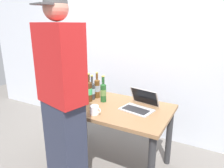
{
  "coord_description": "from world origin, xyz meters",
  "views": [
    {
      "loc": [
        1.05,
        -1.89,
        1.64
      ],
      "look_at": [
        0.02,
        0.0,
        0.99
      ],
      "focal_mm": 33.98,
      "sensor_mm": 36.0,
      "label": 1
    }
  ],
  "objects_px": {
    "beer_bottle_green": "(89,90)",
    "coffee_mug": "(94,110)",
    "person_figure": "(63,106)",
    "beer_bottle_dark": "(97,88)",
    "beer_bottle_brown": "(103,92)",
    "beer_bottle_amber": "(92,90)",
    "laptop": "(140,105)"
  },
  "relations": [
    {
      "from": "beer_bottle_brown",
      "to": "coffee_mug",
      "type": "bearing_deg",
      "value": -73.86
    },
    {
      "from": "beer_bottle_brown",
      "to": "beer_bottle_amber",
      "type": "height_order",
      "value": "beer_bottle_brown"
    },
    {
      "from": "laptop",
      "to": "person_figure",
      "type": "height_order",
      "value": "person_figure"
    },
    {
      "from": "beer_bottle_amber",
      "to": "person_figure",
      "type": "relative_size",
      "value": 0.16
    },
    {
      "from": "laptop",
      "to": "person_figure",
      "type": "bearing_deg",
      "value": -122.98
    },
    {
      "from": "person_figure",
      "to": "beer_bottle_amber",
      "type": "bearing_deg",
      "value": 102.66
    },
    {
      "from": "beer_bottle_brown",
      "to": "coffee_mug",
      "type": "distance_m",
      "value": 0.36
    },
    {
      "from": "beer_bottle_green",
      "to": "person_figure",
      "type": "distance_m",
      "value": 0.63
    },
    {
      "from": "beer_bottle_green",
      "to": "person_figure",
      "type": "xyz_separation_m",
      "value": [
        0.15,
        -0.6,
        0.07
      ]
    },
    {
      "from": "beer_bottle_amber",
      "to": "beer_bottle_green",
      "type": "bearing_deg",
      "value": -88.72
    },
    {
      "from": "beer_bottle_amber",
      "to": "beer_bottle_dark",
      "type": "bearing_deg",
      "value": 72.45
    },
    {
      "from": "beer_bottle_dark",
      "to": "beer_bottle_amber",
      "type": "bearing_deg",
      "value": -107.55
    },
    {
      "from": "beer_bottle_dark",
      "to": "person_figure",
      "type": "xyz_separation_m",
      "value": [
        0.13,
        -0.75,
        0.07
      ]
    },
    {
      "from": "laptop",
      "to": "beer_bottle_green",
      "type": "distance_m",
      "value": 0.6
    },
    {
      "from": "laptop",
      "to": "beer_bottle_brown",
      "type": "bearing_deg",
      "value": -179.07
    },
    {
      "from": "person_figure",
      "to": "beer_bottle_dark",
      "type": "bearing_deg",
      "value": 99.78
    },
    {
      "from": "beer_bottle_brown",
      "to": "coffee_mug",
      "type": "relative_size",
      "value": 2.53
    },
    {
      "from": "beer_bottle_amber",
      "to": "laptop",
      "type": "bearing_deg",
      "value": 0.34
    },
    {
      "from": "laptop",
      "to": "person_figure",
      "type": "distance_m",
      "value": 0.83
    },
    {
      "from": "beer_bottle_brown",
      "to": "beer_bottle_amber",
      "type": "relative_size",
      "value": 1.05
    },
    {
      "from": "beer_bottle_dark",
      "to": "beer_bottle_brown",
      "type": "bearing_deg",
      "value": -30.24
    },
    {
      "from": "laptop",
      "to": "beer_bottle_amber",
      "type": "xyz_separation_m",
      "value": [
        -0.6,
        -0.0,
        0.06
      ]
    },
    {
      "from": "beer_bottle_green",
      "to": "coffee_mug",
      "type": "height_order",
      "value": "beer_bottle_green"
    },
    {
      "from": "beer_bottle_amber",
      "to": "coffee_mug",
      "type": "bearing_deg",
      "value": -53.63
    },
    {
      "from": "coffee_mug",
      "to": "person_figure",
      "type": "bearing_deg",
      "value": -106.38
    },
    {
      "from": "beer_bottle_green",
      "to": "beer_bottle_dark",
      "type": "relative_size",
      "value": 1.05
    },
    {
      "from": "beer_bottle_dark",
      "to": "person_figure",
      "type": "relative_size",
      "value": 0.17
    },
    {
      "from": "beer_bottle_green",
      "to": "coffee_mug",
      "type": "bearing_deg",
      "value": -46.8
    },
    {
      "from": "beer_bottle_dark",
      "to": "beer_bottle_amber",
      "type": "distance_m",
      "value": 0.08
    },
    {
      "from": "beer_bottle_green",
      "to": "coffee_mug",
      "type": "xyz_separation_m",
      "value": [
        0.25,
        -0.27,
        -0.09
      ]
    },
    {
      "from": "beer_bottle_brown",
      "to": "coffee_mug",
      "type": "height_order",
      "value": "beer_bottle_brown"
    },
    {
      "from": "beer_bottle_brown",
      "to": "person_figure",
      "type": "bearing_deg",
      "value": -90.1
    }
  ]
}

